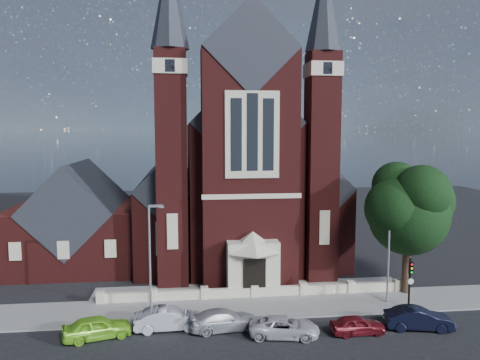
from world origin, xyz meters
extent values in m
plane|color=black|center=(0.00, 15.00, 0.00)|extent=(120.00, 120.00, 0.00)
cube|color=slate|center=(0.00, 4.50, 0.00)|extent=(60.00, 5.00, 0.12)
cube|color=slate|center=(0.00, 8.50, 0.00)|extent=(26.00, 3.00, 0.14)
cube|color=#B2AB8D|center=(0.00, 6.50, 0.00)|extent=(24.00, 0.40, 0.90)
cube|color=#451312|center=(0.00, 25.00, 7.00)|extent=(10.00, 30.00, 14.00)
cube|color=black|center=(0.00, 25.00, 14.00)|extent=(10.00, 30.20, 10.00)
cube|color=#451312|center=(-7.50, 24.00, 4.00)|extent=(5.00, 26.00, 8.00)
cube|color=#451312|center=(7.50, 24.00, 4.00)|extent=(5.00, 26.00, 8.00)
cube|color=black|center=(-7.50, 24.00, 8.00)|extent=(5.01, 26.20, 5.01)
cube|color=black|center=(7.50, 24.00, 8.00)|extent=(5.01, 26.20, 5.01)
cube|color=#451312|center=(0.00, 9.50, 10.00)|extent=(8.00, 3.00, 20.00)
cube|color=black|center=(0.00, 9.50, 20.00)|extent=(8.00, 3.20, 8.00)
cube|color=#B2AB8D|center=(0.00, 7.95, 13.00)|extent=(4.40, 0.15, 7.00)
cube|color=black|center=(0.00, 7.88, 13.20)|extent=(0.90, 0.08, 6.20)
cube|color=#B2AB8D|center=(0.00, 7.50, 2.20)|extent=(4.20, 2.00, 4.40)
cube|color=black|center=(0.00, 6.45, 1.60)|extent=(1.80, 0.12, 3.20)
cone|color=#B2AB8D|center=(0.00, 7.50, 4.40)|extent=(4.60, 4.60, 1.60)
cube|color=#451312|center=(-6.50, 10.50, 10.00)|extent=(2.60, 2.60, 20.00)
cube|color=#B2AB8D|center=(-6.50, 10.50, 18.50)|extent=(2.80, 2.80, 1.20)
cube|color=#451312|center=(6.50, 10.50, 10.00)|extent=(2.60, 2.60, 20.00)
cube|color=#B2AB8D|center=(6.50, 10.50, 18.50)|extent=(2.80, 2.80, 1.20)
cone|color=black|center=(6.50, 10.50, 24.00)|extent=(3.20, 3.20, 8.00)
cube|color=#451312|center=(-16.00, 18.00, 3.00)|extent=(12.00, 12.00, 6.00)
cube|color=black|center=(-16.00, 18.00, 6.00)|extent=(8.49, 12.20, 8.49)
cylinder|color=black|center=(12.50, 6.00, 2.50)|extent=(0.70, 0.70, 5.00)
sphere|color=black|center=(12.50, 6.00, 6.50)|extent=(6.40, 6.40, 6.40)
sphere|color=black|center=(12.90, 4.80, 8.50)|extent=(4.40, 4.40, 4.40)
cylinder|color=gray|center=(-8.00, 4.00, 4.00)|extent=(0.16, 0.16, 8.00)
cube|color=gray|center=(-7.50, 4.00, 8.00)|extent=(1.00, 0.15, 0.18)
cube|color=gray|center=(-7.10, 4.00, 7.92)|extent=(0.35, 0.22, 0.12)
cylinder|color=gray|center=(10.00, 4.00, 4.00)|extent=(0.16, 0.16, 8.00)
cube|color=gray|center=(10.50, 4.00, 8.00)|extent=(1.00, 0.15, 0.18)
cube|color=gray|center=(10.90, 4.00, 7.92)|extent=(0.35, 0.22, 0.12)
cylinder|color=black|center=(11.00, 2.50, 2.00)|extent=(0.14, 0.14, 4.00)
cube|color=black|center=(11.00, 2.35, 3.30)|extent=(0.28, 0.22, 0.90)
sphere|color=red|center=(11.00, 2.22, 3.60)|extent=(0.14, 0.14, 0.14)
sphere|color=#CC8C0C|center=(11.00, 2.22, 3.30)|extent=(0.14, 0.14, 0.14)
sphere|color=#0C9919|center=(11.00, 2.22, 3.00)|extent=(0.14, 0.14, 0.14)
imported|color=#80CE29|center=(-11.14, 0.43, 0.74)|extent=(4.64, 2.84, 1.48)
imported|color=#B2B3BA|center=(-6.64, 1.23, 0.75)|extent=(4.65, 1.83, 1.51)
imported|color=#9A9DA2|center=(-2.93, 0.79, 0.69)|extent=(4.97, 2.59, 1.38)
imported|color=silver|center=(0.88, -0.71, 0.64)|extent=(4.89, 2.89, 1.28)
imported|color=maroon|center=(5.74, -0.91, 0.62)|extent=(3.66, 1.55, 1.24)
imported|color=black|center=(10.12, -0.67, 0.73)|extent=(4.67, 2.38, 1.47)
camera|label=1|loc=(-5.40, -29.34, 13.39)|focal=35.00mm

